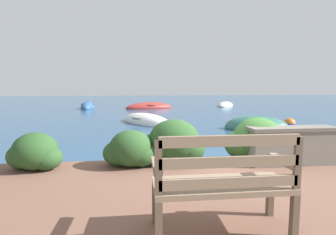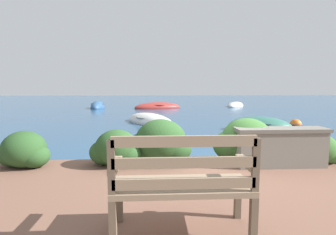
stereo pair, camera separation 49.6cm
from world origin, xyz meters
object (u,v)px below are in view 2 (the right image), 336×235
at_px(park_bench, 182,182).
at_px(rowboat_mid, 150,122).
at_px(rowboat_nearest, 260,128).
at_px(rowboat_outer, 98,107).
at_px(mooring_buoy, 296,125).
at_px(rowboat_far, 158,107).
at_px(rowboat_distant, 236,106).

relative_size(park_bench, rowboat_mid, 0.39).
distance_m(rowboat_nearest, rowboat_outer, 12.49).
bearing_deg(rowboat_mid, rowboat_outer, -5.51).
distance_m(rowboat_nearest, mooring_buoy, 1.86).
xyz_separation_m(rowboat_nearest, rowboat_far, (-3.41, 9.52, -0.01)).
relative_size(rowboat_mid, mooring_buoy, 6.56).
relative_size(rowboat_nearest, mooring_buoy, 5.01).
bearing_deg(rowboat_distant, rowboat_outer, -52.77).
bearing_deg(rowboat_far, park_bench, 73.90).
bearing_deg(park_bench, rowboat_nearest, 58.04).
relative_size(rowboat_far, rowboat_distant, 1.15).
distance_m(rowboat_far, rowboat_outer, 4.26).
relative_size(rowboat_far, rowboat_outer, 1.54).
distance_m(park_bench, rowboat_far, 16.18).
bearing_deg(rowboat_distant, mooring_buoy, 24.78).
bearing_deg(rowboat_distant, park_bench, 11.12).
bearing_deg(park_bench, rowboat_distant, 66.47).
bearing_deg(rowboat_nearest, rowboat_far, -50.66).
xyz_separation_m(rowboat_distant, mooring_buoy, (-0.96, -10.42, 0.03)).
height_order(rowboat_far, rowboat_distant, rowboat_far).
xyz_separation_m(rowboat_mid, mooring_buoy, (5.58, -1.34, 0.02)).
bearing_deg(rowboat_outer, rowboat_far, -97.12).
xyz_separation_m(rowboat_mid, rowboat_distant, (6.53, 9.08, -0.01)).
bearing_deg(park_bench, rowboat_far, 85.30).
height_order(rowboat_distant, mooring_buoy, rowboat_distant).
distance_m(rowboat_nearest, rowboat_distant, 11.48).
bearing_deg(park_bench, mooring_buoy, 50.53).
bearing_deg(rowboat_distant, rowboat_nearest, 16.60).
bearing_deg(rowboat_far, rowboat_nearest, 93.72).
height_order(rowboat_mid, rowboat_far, rowboat_far).
bearing_deg(mooring_buoy, rowboat_mid, 166.49).
bearing_deg(rowboat_outer, rowboat_nearest, -144.66).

